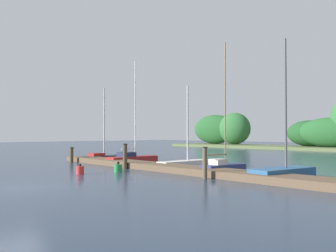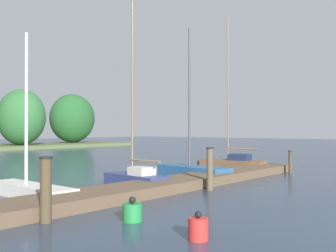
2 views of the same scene
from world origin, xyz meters
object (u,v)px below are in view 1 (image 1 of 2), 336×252
sailboat_0 (102,156)px  sailboat_3 (224,166)px  sailboat_1 (133,158)px  channel_buoy_0 (118,168)px  sailboat_4 (285,172)px  mooring_piling_2 (205,163)px  sailboat_2 (187,162)px  channel_buoy_1 (80,170)px  mooring_piling_1 (125,156)px  mooring_piling_0 (72,155)px

sailboat_0 → sailboat_3: (12.56, -0.23, 0.03)m
sailboat_1 → channel_buoy_0: (4.30, -4.31, -0.14)m
sailboat_3 → sailboat_4: sailboat_3 is taller
mooring_piling_2 → channel_buoy_0: bearing=-166.5°
sailboat_3 → mooring_piling_2: bearing=-153.5°
sailboat_3 → mooring_piling_2: size_ratio=4.75×
mooring_piling_2 → sailboat_2: bearing=142.2°
sailboat_1 → sailboat_4: bearing=-92.7°
sailboat_0 → channel_buoy_1: sailboat_0 is taller
mooring_piling_2 → channel_buoy_0: 5.45m
channel_buoy_0 → channel_buoy_1: bearing=-100.3°
sailboat_0 → mooring_piling_1: bearing=-116.5°
sailboat_4 → mooring_piling_2: bearing=144.5°
sailboat_1 → sailboat_3: size_ratio=1.05×
sailboat_4 → sailboat_3: bearing=98.6°
sailboat_0 → sailboat_1: bearing=-93.3°
sailboat_1 → sailboat_4: sailboat_1 is taller
mooring_piling_1 → mooring_piling_2: bearing=-1.6°
channel_buoy_0 → sailboat_4: bearing=26.6°
mooring_piling_1 → channel_buoy_1: bearing=-74.9°
sailboat_3 → channel_buoy_1: bearing=148.8°
sailboat_3 → mooring_piling_1: size_ratio=4.71×
mooring_piling_0 → sailboat_2: bearing=24.7°
sailboat_0 → channel_buoy_1: 10.12m
sailboat_1 → mooring_piling_0: size_ratio=6.63×
sailboat_0 → sailboat_4: (16.17, -0.25, 0.03)m
sailboat_3 → sailboat_1: bearing=94.0°
mooring_piling_1 → channel_buoy_0: size_ratio=2.63×
mooring_piling_1 → sailboat_2: bearing=63.0°
sailboat_2 → mooring_piling_2: size_ratio=3.48×
sailboat_4 → channel_buoy_0: 8.83m
channel_buoy_1 → mooring_piling_0: bearing=155.5°
channel_buoy_0 → channel_buoy_1: size_ratio=1.02×
sailboat_0 → sailboat_1: sailboat_1 is taller
mooring_piling_2 → channel_buoy_1: bearing=-149.0°
sailboat_0 → sailboat_3: bearing=-95.9°
sailboat_4 → channel_buoy_1: 10.28m
mooring_piling_1 → sailboat_0: bearing=158.3°
sailboat_3 → mooring_piling_0: 12.36m
sailboat_1 → mooring_piling_2: bearing=-108.6°
sailboat_0 → channel_buoy_0: bearing=-121.8°
sailboat_2 → mooring_piling_2: (4.82, -3.74, 0.46)m
sailboat_2 → channel_buoy_0: bearing=177.9°
sailboat_2 → channel_buoy_0: (-0.45, -5.01, -0.08)m
sailboat_4 → channel_buoy_1: size_ratio=11.76×
sailboat_0 → sailboat_3: sailboat_3 is taller
sailboat_3 → mooring_piling_0: (-12.05, -2.74, 0.21)m
sailboat_3 → channel_buoy_0: 5.84m
mooring_piling_0 → channel_buoy_1: mooring_piling_0 is taller
sailboat_4 → channel_buoy_0: bearing=125.4°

